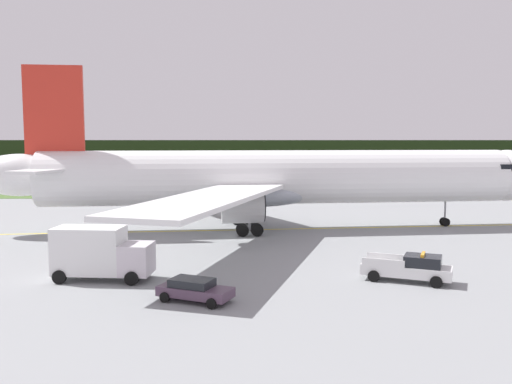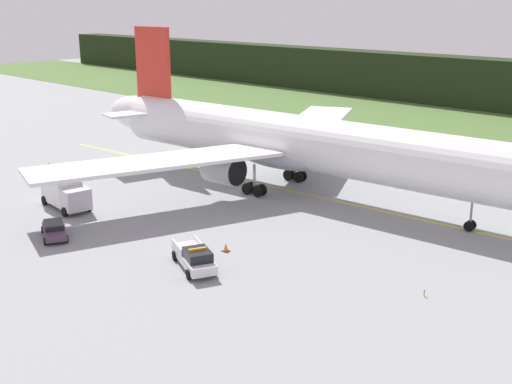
# 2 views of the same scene
# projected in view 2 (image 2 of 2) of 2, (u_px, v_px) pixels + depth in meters

# --- Properties ---
(ground) EXTENTS (320.00, 320.00, 0.00)m
(ground) POSITION_uv_depth(u_px,v_px,m) (247.00, 194.00, 66.69)
(ground) COLOR gray
(grass_verge) EXTENTS (320.00, 33.04, 0.04)m
(grass_verge) POSITION_uv_depth(u_px,v_px,m) (473.00, 129.00, 101.03)
(grass_verge) COLOR #496730
(grass_verge) RESTS_ON ground
(taxiway_centerline_main) EXTENTS (75.58, 7.17, 0.01)m
(taxiway_centerline_main) POSITION_uv_depth(u_px,v_px,m) (301.00, 193.00, 66.97)
(taxiway_centerline_main) COLOR yellow
(taxiway_centerline_main) RESTS_ON ground
(airliner) EXTENTS (57.77, 50.46, 16.35)m
(airliner) POSITION_uv_depth(u_px,v_px,m) (297.00, 143.00, 65.88)
(airliner) COLOR white
(airliner) RESTS_ON ground
(ops_pickup_truck) EXTENTS (5.95, 4.01, 1.94)m
(ops_pickup_truck) POSITION_uv_depth(u_px,v_px,m) (195.00, 258.00, 47.75)
(ops_pickup_truck) COLOR silver
(ops_pickup_truck) RESTS_ON ground
(catering_truck) EXTENTS (6.53, 3.18, 3.67)m
(catering_truck) POSITION_uv_depth(u_px,v_px,m) (64.00, 190.00, 61.68)
(catering_truck) COLOR silver
(catering_truck) RESTS_ON ground
(staff_car) EXTENTS (4.59, 3.31, 1.30)m
(staff_car) POSITION_uv_depth(u_px,v_px,m) (54.00, 229.00, 54.23)
(staff_car) COLOR #4E384E
(staff_car) RESTS_ON ground
(apron_cone) EXTENTS (0.55, 0.55, 0.69)m
(apron_cone) POSITION_uv_depth(u_px,v_px,m) (226.00, 247.00, 51.28)
(apron_cone) COLOR black
(apron_cone) RESTS_ON ground
(taxiway_edge_light_east) EXTENTS (0.12, 0.12, 0.45)m
(taxiway_edge_light_east) POSITION_uv_depth(u_px,v_px,m) (424.00, 293.00, 43.46)
(taxiway_edge_light_east) COLOR yellow
(taxiway_edge_light_east) RESTS_ON ground
(taxiway_edge_light_west) EXTENTS (0.12, 0.12, 0.42)m
(taxiway_edge_light_west) POSITION_uv_depth(u_px,v_px,m) (49.00, 165.00, 77.80)
(taxiway_edge_light_west) COLOR yellow
(taxiway_edge_light_west) RESTS_ON ground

